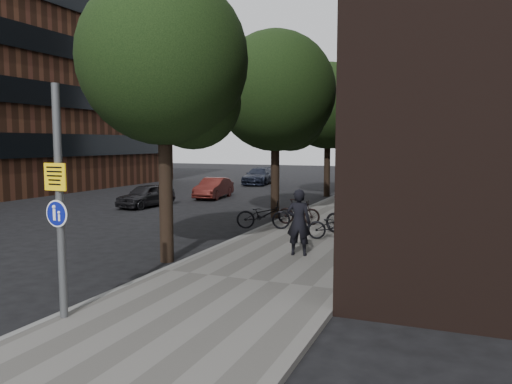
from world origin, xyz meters
The scene contains 15 objects.
ground centered at (0.00, 0.00, 0.00)m, with size 120.00×120.00×0.00m, color black.
sidewalk centered at (0.25, 10.00, 0.06)m, with size 4.50×60.00×0.12m, color #64615D.
curb_edge centered at (-2.00, 10.00, 0.07)m, with size 0.15×60.00×0.13m, color slate.
street_tree_near centered at (-2.53, 4.64, 5.11)m, with size 4.40×4.40×7.50m.
street_tree_mid centered at (-2.53, 13.14, 5.11)m, with size 5.00×5.00×7.80m.
street_tree_far centered at (-2.53, 22.14, 5.11)m, with size 5.00×5.00×7.80m.
signpost centered at (-1.80, -0.13, 2.17)m, with size 0.47×0.14×4.05m.
pedestrian centered at (0.59, 6.06, 1.02)m, with size 0.66×0.43×1.81m, color black.
parked_bike_facade_near centered at (1.00, 8.56, 0.57)m, with size 0.59×1.70×0.89m, color black.
parked_bike_facade_far centered at (1.26, 9.58, 0.66)m, with size 0.51×1.79×1.08m, color black.
parked_bike_curb_near centered at (-1.80, 9.57, 0.62)m, with size 0.67×1.91×1.00m, color black.
parked_bike_curb_far centered at (-0.91, 10.93, 0.60)m, with size 0.45×1.59×0.96m, color black.
parked_car_near centered at (-9.70, 13.90, 0.57)m, with size 1.34×3.33×1.13m, color black.
parked_car_mid centered at (-8.35, 18.61, 0.58)m, with size 1.23×3.53×1.16m, color maroon.
parked_car_far centered at (-9.42, 28.29, 0.63)m, with size 1.77×4.35×1.26m, color #191E2E.
Camera 1 is at (4.52, -6.75, 3.18)m, focal length 35.00 mm.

